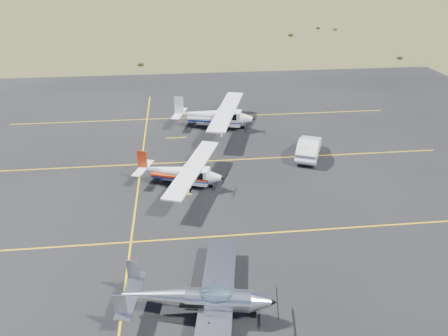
# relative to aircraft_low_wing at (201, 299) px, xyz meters

# --- Properties ---
(ground) EXTENTS (1600.00, 1600.00, 0.00)m
(ground) POSITION_rel_aircraft_low_wing_xyz_m (2.10, 4.48, -1.05)
(ground) COLOR #383D1C
(ground) RESTS_ON ground
(apron) EXTENTS (72.00, 72.00, 0.02)m
(apron) POSITION_rel_aircraft_low_wing_xyz_m (2.10, 11.48, -1.05)
(apron) COLOR black
(apron) RESTS_ON ground
(aircraft_low_wing) EXTENTS (7.40, 10.21, 2.21)m
(aircraft_low_wing) POSITION_rel_aircraft_low_wing_xyz_m (0.00, 0.00, 0.00)
(aircraft_low_wing) COLOR #B7B9BE
(aircraft_low_wing) RESTS_ON apron
(aircraft_cessna) EXTENTS (6.95, 9.78, 2.52)m
(aircraft_cessna) POSITION_rel_aircraft_low_wing_xyz_m (-0.63, 13.51, 0.07)
(aircraft_cessna) COLOR white
(aircraft_cessna) RESTS_ON apron
(aircraft_plain) EXTENTS (8.04, 11.92, 3.04)m
(aircraft_plain) POSITION_rel_aircraft_low_wing_xyz_m (3.06, 25.22, 0.29)
(aircraft_plain) COLOR white
(aircraft_plain) RESTS_ON apron
(sedan) EXTENTS (3.57, 5.30, 1.65)m
(sedan) POSITION_rel_aircraft_low_wing_xyz_m (10.52, 17.52, -0.22)
(sedan) COLOR white
(sedan) RESTS_ON apron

